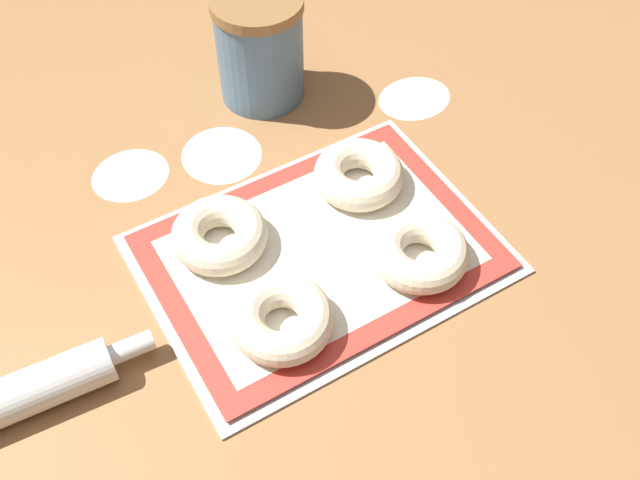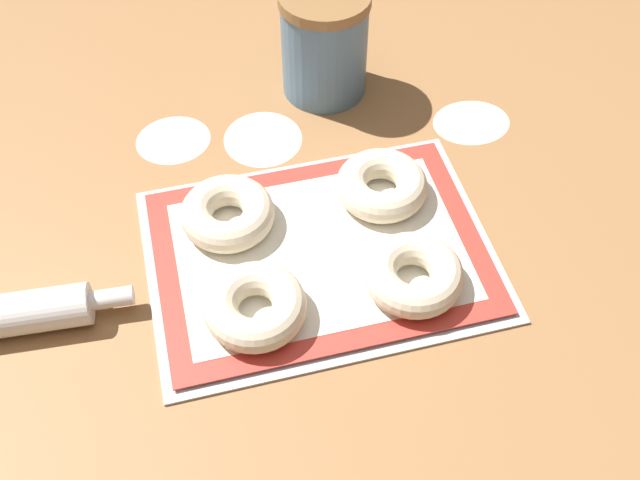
{
  "view_description": "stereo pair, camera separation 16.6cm",
  "coord_description": "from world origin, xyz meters",
  "px_view_note": "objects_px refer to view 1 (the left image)",
  "views": [
    {
      "loc": [
        -0.31,
        -0.49,
        0.76
      ],
      "look_at": [
        -0.02,
        0.01,
        0.03
      ],
      "focal_mm": 42.0,
      "sensor_mm": 36.0,
      "label": 1
    },
    {
      "loc": [
        -0.16,
        -0.55,
        0.76
      ],
      "look_at": [
        -0.02,
        0.01,
        0.03
      ],
      "focal_mm": 42.0,
      "sensor_mm": 36.0,
      "label": 2
    }
  ],
  "objects_px": {
    "bagel_front_left": "(282,319)",
    "bagel_back_right": "(359,175)",
    "baking_tray": "(320,254)",
    "flour_canister": "(260,48)",
    "bagel_back_left": "(219,235)",
    "bagel_front_right": "(420,252)"
  },
  "relations": [
    {
      "from": "bagel_front_right",
      "to": "bagel_back_left",
      "type": "bearing_deg",
      "value": 143.06
    },
    {
      "from": "flour_canister",
      "to": "bagel_front_right",
      "type": "bearing_deg",
      "value": -88.66
    },
    {
      "from": "baking_tray",
      "to": "bagel_front_right",
      "type": "bearing_deg",
      "value": -39.5
    },
    {
      "from": "bagel_front_right",
      "to": "bagel_back_left",
      "type": "height_order",
      "value": "same"
    },
    {
      "from": "baking_tray",
      "to": "flour_canister",
      "type": "bearing_deg",
      "value": 74.68
    },
    {
      "from": "bagel_front_right",
      "to": "flour_canister",
      "type": "xyz_separation_m",
      "value": [
        -0.01,
        0.39,
        0.05
      ]
    },
    {
      "from": "baking_tray",
      "to": "bagel_front_right",
      "type": "xyz_separation_m",
      "value": [
        0.1,
        -0.08,
        0.03
      ]
    },
    {
      "from": "bagel_front_left",
      "to": "bagel_back_right",
      "type": "height_order",
      "value": "same"
    },
    {
      "from": "bagel_front_left",
      "to": "bagel_back_left",
      "type": "distance_m",
      "value": 0.15
    },
    {
      "from": "bagel_back_right",
      "to": "flour_canister",
      "type": "bearing_deg",
      "value": 93.55
    },
    {
      "from": "baking_tray",
      "to": "bagel_back_right",
      "type": "height_order",
      "value": "bagel_back_right"
    },
    {
      "from": "bagel_back_right",
      "to": "bagel_front_left",
      "type": "bearing_deg",
      "value": -143.64
    },
    {
      "from": "bagel_front_left",
      "to": "bagel_back_right",
      "type": "relative_size",
      "value": 1.0
    },
    {
      "from": "bagel_back_left",
      "to": "bagel_back_right",
      "type": "xyz_separation_m",
      "value": [
        0.2,
        -0.0,
        0.0
      ]
    },
    {
      "from": "baking_tray",
      "to": "flour_canister",
      "type": "height_order",
      "value": "flour_canister"
    },
    {
      "from": "bagel_front_left",
      "to": "flour_canister",
      "type": "relative_size",
      "value": 0.73
    },
    {
      "from": "baking_tray",
      "to": "bagel_back_left",
      "type": "xyz_separation_m",
      "value": [
        -0.1,
        0.07,
        0.03
      ]
    },
    {
      "from": "bagel_front_left",
      "to": "flour_canister",
      "type": "bearing_deg",
      "value": 64.93
    },
    {
      "from": "bagel_front_right",
      "to": "flour_canister",
      "type": "bearing_deg",
      "value": 91.34
    },
    {
      "from": "baking_tray",
      "to": "bagel_back_left",
      "type": "height_order",
      "value": "bagel_back_left"
    },
    {
      "from": "bagel_front_left",
      "to": "bagel_back_right",
      "type": "xyz_separation_m",
      "value": [
        0.2,
        0.15,
        0.0
      ]
    },
    {
      "from": "bagel_front_left",
      "to": "bagel_back_left",
      "type": "height_order",
      "value": "same"
    }
  ]
}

